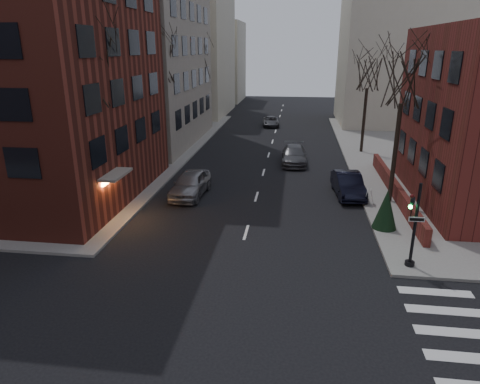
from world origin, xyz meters
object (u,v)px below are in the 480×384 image
streetlamp_far (208,95)px  sandwich_board (369,197)px  traffic_signal (413,230)px  car_lane_gray (294,155)px  car_lane_far (271,121)px  tree_right_a (404,77)px  evergreen_shrub (386,209)px  streetlamp_near (156,123)px  car_lane_silver (190,184)px  tree_left_b (161,57)px  tree_right_b (368,72)px  parked_sedan (348,184)px  tree_left_a (95,71)px  tree_left_c (199,62)px

streetlamp_far → sandwich_board: 29.54m
traffic_signal → car_lane_gray: 19.02m
car_lane_far → traffic_signal: bearing=-81.4°
tree_right_a → evergreen_shrub: (-1.19, -4.69, -6.77)m
streetlamp_near → evergreen_shrub: bearing=-28.8°
streetlamp_near → sandwich_board: size_ratio=6.27×
car_lane_gray → car_lane_far: bearing=98.4°
traffic_signal → evergreen_shrub: size_ratio=1.80×
car_lane_silver → streetlamp_far: bearing=102.0°
tree_left_b → evergreen_shrub: (16.41, -12.69, -7.65)m
tree_left_b → tree_right_b: size_ratio=1.18×
tree_right_a → streetlamp_far: (-17.00, 24.00, -3.79)m
sandwich_board → evergreen_shrub: size_ratio=0.45×
traffic_signal → parked_sedan: 10.30m
streetlamp_far → car_lane_gray: streetlamp_far is taller
tree_right_b → evergreen_shrub: 19.76m
streetlamp_near → streetlamp_far: (0.00, 20.00, 0.00)m
tree_left_b → streetlamp_near: 6.18m
traffic_signal → car_lane_far: (-8.74, 36.46, -1.30)m
streetlamp_near → car_lane_far: size_ratio=1.44×
tree_left_a → car_lane_gray: size_ratio=1.96×
streetlamp_far → tree_right_a: bearing=-54.7°
tree_left_a → car_lane_gray: tree_left_a is taller
car_lane_silver → car_lane_far: size_ratio=1.15×
streetlamp_near → parked_sedan: 15.09m
tree_left_a → car_lane_silver: size_ratio=2.05×
parked_sedan → evergreen_shrub: (1.41, -5.77, 0.47)m
sandwich_board → evergreen_shrub: 3.86m
car_lane_gray → car_lane_far: car_lane_gray is taller
tree_left_a → tree_left_c: size_ratio=1.06×
tree_left_a → car_lane_silver: 9.45m
sandwich_board → car_lane_silver: bearing=-173.3°
streetlamp_near → parked_sedan: (14.40, -2.91, -3.44)m
tree_left_c → tree_right_a: same height
tree_right_a → streetlamp_near: 17.87m
streetlamp_near → streetlamp_far: 20.00m
streetlamp_far → tree_left_b: bearing=-92.1°
traffic_signal → tree_left_c: tree_left_c is taller
tree_left_a → streetlamp_far: tree_left_a is taller
streetlamp_near → car_lane_gray: bearing=25.9°
evergreen_shrub → sandwich_board: bearing=94.7°
car_lane_far → sandwich_board: bearing=-78.9°
car_lane_far → tree_left_b: bearing=-117.2°
tree_left_a → car_lane_far: 33.40m
car_lane_silver → parked_sedan: bearing=11.3°
streetlamp_near → evergreen_shrub: 18.28m
streetlamp_far → car_lane_silver: bearing=-81.4°
streetlamp_far → car_lane_gray: size_ratio=1.20×
streetlamp_far → tree_left_a: bearing=-91.2°
tree_left_b → car_lane_gray: size_ratio=2.06×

